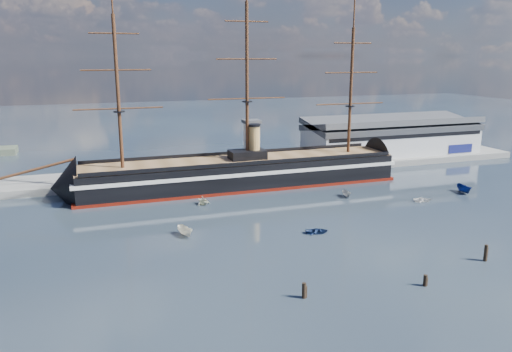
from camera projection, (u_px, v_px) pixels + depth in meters
name	position (u px, v px, depth m)	size (l,w,h in m)	color
ground	(283.00, 204.00, 124.19)	(600.00, 600.00, 0.00)	#182230
quay	(269.00, 171.00, 160.43)	(180.00, 18.00, 2.00)	slate
warehouse	(391.00, 136.00, 177.59)	(63.00, 21.00, 11.60)	#B7BABC
quay_tower	(252.00, 143.00, 153.16)	(5.00, 5.00, 15.00)	silver
warship	(235.00, 173.00, 139.54)	(112.89, 16.43, 53.94)	black
motorboat_a	(185.00, 236.00, 102.09)	(6.07, 2.23, 2.43)	white
motorboat_b	(317.00, 233.00, 103.68)	(2.99, 1.20, 1.39)	navy
motorboat_c	(346.00, 197.00, 130.24)	(5.06, 1.85, 2.02)	gray
motorboat_d	(203.00, 205.00, 123.66)	(6.58, 2.85, 2.41)	beige
motorboat_e	(423.00, 201.00, 126.36)	(2.88, 1.15, 1.35)	white
motorboat_f	(464.00, 193.00, 134.29)	(6.69, 2.45, 2.68)	navy
piling_near_left	(304.00, 298.00, 75.86)	(0.64, 0.64, 3.20)	black
piling_near_mid	(425.00, 286.00, 79.85)	(0.64, 0.64, 2.61)	black
piling_near_right	(485.00, 261.00, 89.61)	(0.64, 0.64, 3.78)	black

